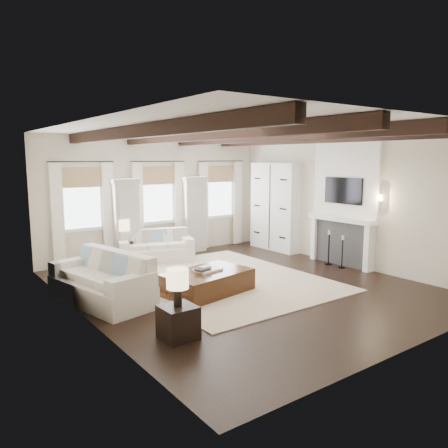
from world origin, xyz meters
TOP-DOWN VIEW (x-y plane):
  - ground at (0.00, 0.00)m, footprint 7.50×7.50m
  - room_shell at (0.75, 0.90)m, footprint 6.54×7.54m
  - area_rug at (-0.08, 0.60)m, footprint 3.77×4.71m
  - sofa_back at (-0.40, 3.11)m, footprint 2.04×1.37m
  - sofa_left at (-2.68, 0.70)m, footprint 1.41×2.31m
  - ottoman at (-0.86, 0.01)m, footprint 1.84×1.33m
  - tray at (-0.83, 0.06)m, footprint 0.56×0.46m
  - book_lower at (-0.98, -0.00)m, footprint 0.29×0.24m
  - book_upper at (-0.91, 0.03)m, footprint 0.25×0.21m
  - side_table_front at (-2.42, -1.54)m, footprint 0.49×0.49m
  - lamp_front at (-2.42, -1.54)m, footprint 0.32×0.32m
  - side_table_back at (-1.14, 3.41)m, footprint 0.36×0.36m
  - lamp_back at (-1.14, 3.41)m, footprint 0.33×0.33m
  - candlestick_near at (2.90, -0.23)m, footprint 0.16×0.16m
  - candlestick_far at (2.90, 0.19)m, footprint 0.18×0.18m

SIDE VIEW (x-z plane):
  - ground at x=0.00m, z-range 0.00..0.00m
  - area_rug at x=-0.08m, z-range 0.00..0.02m
  - ottoman at x=-0.86m, z-range 0.00..0.44m
  - side_table_front at x=-2.42m, z-range 0.00..0.49m
  - side_table_back at x=-1.14m, z-range 0.00..0.55m
  - sofa_back at x=-0.40m, z-range -0.07..0.73m
  - candlestick_near at x=2.90m, z-range -0.07..0.73m
  - candlestick_far at x=2.90m, z-range -0.07..0.80m
  - sofa_left at x=-2.68m, z-range -0.09..0.83m
  - tray at x=-0.83m, z-range 0.44..0.48m
  - book_lower at x=-0.98m, z-range 0.48..0.52m
  - book_upper at x=-0.91m, z-range 0.52..0.55m
  - lamp_front at x=-2.42m, z-range 0.60..1.15m
  - lamp_back at x=-1.14m, z-range 0.65..1.21m
  - room_shell at x=0.75m, z-range 0.28..3.50m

